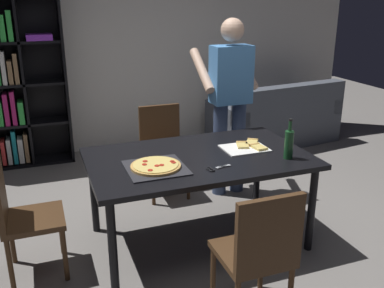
{
  "coord_description": "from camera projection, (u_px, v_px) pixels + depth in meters",
  "views": [
    {
      "loc": [
        -1.14,
        -2.94,
        1.94
      ],
      "look_at": [
        0.0,
        0.15,
        0.8
      ],
      "focal_mm": 40.22,
      "sensor_mm": 36.0,
      "label": 1
    }
  ],
  "objects": [
    {
      "name": "person_serving_pizza",
      "position": [
        230.0,
        97.0,
        4.19
      ],
      "size": [
        0.55,
        0.54,
        1.75
      ],
      "color": "#38476B",
      "rests_on": "ground_plane"
    },
    {
      "name": "pepperoni_pizza_on_tray",
      "position": [
        156.0,
        166.0,
        3.12
      ],
      "size": [
        0.43,
        0.43,
        0.04
      ],
      "color": "#2D2D33",
      "rests_on": "dining_table"
    },
    {
      "name": "dining_table",
      "position": [
        199.0,
        164.0,
        3.39
      ],
      "size": [
        1.72,
        1.04,
        0.75
      ],
      "color": "black",
      "rests_on": "ground_plane"
    },
    {
      "name": "couch",
      "position": [
        276.0,
        121.0,
        5.9
      ],
      "size": [
        1.8,
        1.06,
        0.85
      ],
      "color": "#4C515B",
      "rests_on": "ground_plane"
    },
    {
      "name": "ground_plane",
      "position": [
        198.0,
        239.0,
        3.62
      ],
      "size": [
        12.0,
        12.0,
        0.0
      ],
      "primitive_type": "plane",
      "color": "gray"
    },
    {
      "name": "chair_near_camera",
      "position": [
        259.0,
        249.0,
        2.56
      ],
      "size": [
        0.42,
        0.42,
        0.9
      ],
      "color": "#472D19",
      "rests_on": "ground_plane"
    },
    {
      "name": "back_wall",
      "position": [
        126.0,
        40.0,
        5.46
      ],
      "size": [
        6.4,
        0.1,
        2.8
      ],
      "primitive_type": "cube",
      "color": "silver",
      "rests_on": "ground_plane"
    },
    {
      "name": "chair_left_end",
      "position": [
        19.0,
        211.0,
        3.01
      ],
      "size": [
        0.42,
        0.42,
        0.9
      ],
      "color": "#472D19",
      "rests_on": "ground_plane"
    },
    {
      "name": "wine_bottle",
      "position": [
        289.0,
        144.0,
        3.28
      ],
      "size": [
        0.07,
        0.07,
        0.32
      ],
      "color": "#194723",
      "rests_on": "dining_table"
    },
    {
      "name": "chair_far_side",
      "position": [
        163.0,
        145.0,
        4.34
      ],
      "size": [
        0.42,
        0.42,
        0.9
      ],
      "color": "#472D19",
      "rests_on": "ground_plane"
    },
    {
      "name": "kitchen_scissors",
      "position": [
        215.0,
        168.0,
        3.11
      ],
      "size": [
        0.2,
        0.09,
        0.01
      ],
      "color": "silver",
      "rests_on": "dining_table"
    },
    {
      "name": "pizza_slices_on_towel",
      "position": [
        247.0,
        147.0,
        3.55
      ],
      "size": [
        0.37,
        0.3,
        0.03
      ],
      "color": "white",
      "rests_on": "dining_table"
    }
  ]
}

